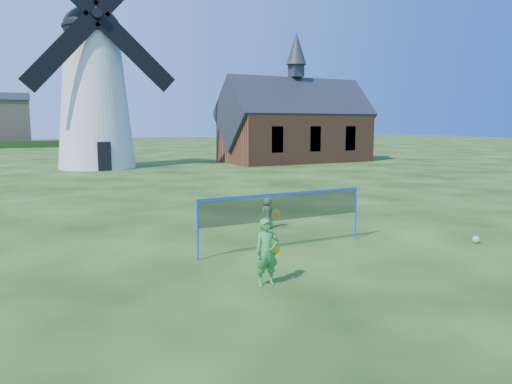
{
  "coord_description": "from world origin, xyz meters",
  "views": [
    {
      "loc": [
        -6.18,
        -11.58,
        3.4
      ],
      "look_at": [
        0.2,
        0.5,
        1.5
      ],
      "focal_mm": 34.46,
      "sensor_mm": 36.0,
      "label": 1
    }
  ],
  "objects": [
    {
      "name": "chapel",
      "position": [
        17.81,
        26.21,
        3.2
      ],
      "size": [
        13.44,
        6.52,
        11.37
      ],
      "color": "brown",
      "rests_on": "ground"
    },
    {
      "name": "player_girl",
      "position": [
        -1.27,
        -2.78,
        0.72
      ],
      "size": [
        0.7,
        0.41,
        1.43
      ],
      "rotation": [
        0.0,
        0.0,
        -0.12
      ],
      "color": "green",
      "rests_on": "ground"
    },
    {
      "name": "windmill",
      "position": [
        0.72,
        27.86,
        6.07
      ],
      "size": [
        11.31,
        5.77,
        16.79
      ],
      "color": "white",
      "rests_on": "ground"
    },
    {
      "name": "play_ball",
      "position": [
        5.83,
        -2.37,
        0.11
      ],
      "size": [
        0.22,
        0.22,
        0.22
      ],
      "primitive_type": "sphere",
      "color": "green",
      "rests_on": "ground"
    },
    {
      "name": "ground",
      "position": [
        0.0,
        0.0,
        0.0
      ],
      "size": [
        220.0,
        220.0,
        0.0
      ],
      "primitive_type": "plane",
      "color": "black",
      "rests_on": "ground"
    },
    {
      "name": "player_boy",
      "position": [
        1.52,
        2.2,
        0.51
      ],
      "size": [
        0.65,
        0.49,
        1.03
      ],
      "rotation": [
        0.0,
        0.0,
        3.51
      ],
      "color": "#619E4C",
      "rests_on": "ground"
    },
    {
      "name": "badminton_net",
      "position": [
        0.63,
        -0.29,
        1.14
      ],
      "size": [
        5.05,
        0.05,
        1.55
      ],
      "color": "blue",
      "rests_on": "ground"
    }
  ]
}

